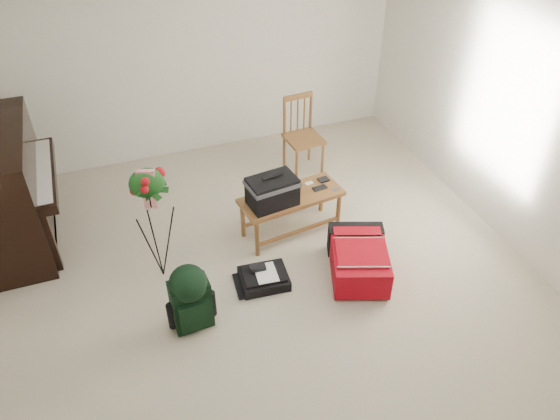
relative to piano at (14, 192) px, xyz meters
name	(u,v)px	position (x,y,z in m)	size (l,w,h in m)	color
floor	(276,289)	(2.19, -1.60, -0.60)	(5.00, 5.50, 0.01)	beige
ceiling	(274,28)	(2.19, -1.60, 1.90)	(5.00, 5.50, 0.01)	white
wall_back	(196,56)	(2.19, 1.15, 0.65)	(5.00, 0.04, 2.50)	silver
wall_right	(526,128)	(4.69, -1.60, 0.65)	(0.04, 5.50, 2.50)	silver
piano	(14,192)	(0.00, 0.00, 0.00)	(0.71, 1.50, 1.25)	black
bench	(277,192)	(2.47, -0.88, -0.02)	(1.11, 0.56, 0.82)	brown
dining_chair	(303,136)	(3.20, 0.24, -0.14)	(0.44, 0.44, 0.94)	brown
red_suitcase	(356,256)	(3.01, -1.62, -0.42)	(0.75, 0.93, 0.33)	#B90719
black_duffel	(264,278)	(2.11, -1.49, -0.53)	(0.48, 0.40, 0.19)	black
green_backpack	(190,295)	(1.36, -1.75, -0.23)	(0.35, 0.32, 0.67)	black
flower_stand	(155,225)	(1.22, -1.04, 0.02)	(0.50, 0.50, 1.27)	black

